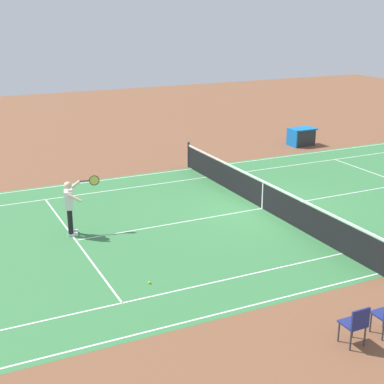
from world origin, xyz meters
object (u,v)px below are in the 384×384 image
Objects in this scene: spectator_chair_2 at (356,323)px; tennis_player_near at (70,205)px; tennis_net at (263,195)px; tennis_ball at (149,283)px; equipment_cart_tarped at (302,137)px.

tennis_player_near is at bearing -66.55° from spectator_chair_2.
tennis_ball is (5.48, 3.48, -0.46)m from tennis_net.
tennis_player_near is 4.19m from tennis_ball.
equipment_cart_tarped is at bearing -122.57° from spectator_chair_2.
spectator_chair_2 is (2.77, 7.78, 0.03)m from tennis_net.
tennis_ball is (-0.89, 4.00, -0.90)m from tennis_player_near.
spectator_chair_2 is 17.56m from equipment_cart_tarped.
tennis_net is 6.51m from tennis_ball.
tennis_ball is at bearing 102.61° from tennis_player_near.
tennis_net is at bearing -147.54° from tennis_ball.
tennis_net is at bearing -109.61° from spectator_chair_2.
tennis_net is 6.40m from tennis_player_near.
equipment_cart_tarped is (-13.05, -6.50, -0.49)m from tennis_player_near.
tennis_net is 9.36× the size of equipment_cart_tarped.
tennis_ball is at bearing 40.82° from equipment_cart_tarped.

